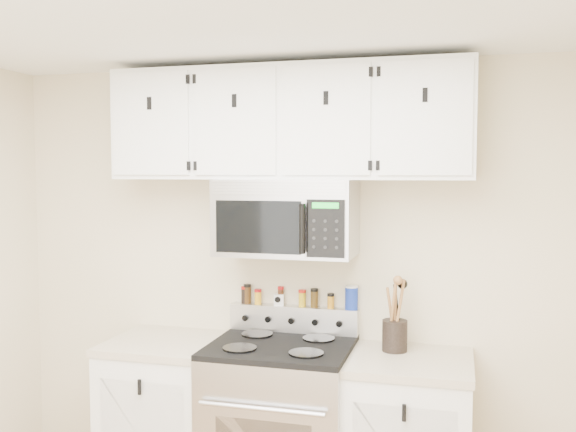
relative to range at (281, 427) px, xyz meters
The scene contains 15 objects.
back_wall 0.83m from the range, 90.00° to the left, with size 3.50×0.01×2.50m, color beige.
range is the anchor object (origin of this frame).
base_cabinet_left 0.69m from the range, behind, with size 0.64×0.62×0.92m.
microwave 1.15m from the range, 89.77° to the left, with size 0.76×0.44×0.42m.
upper_cabinets 1.67m from the range, 90.00° to the left, with size 2.00×0.35×0.62m.
utensil_crock 0.81m from the range, 12.27° to the left, with size 0.13×0.13×0.39m.
kitchen_timer 0.71m from the range, 107.70° to the left, with size 0.06×0.05×0.07m, color white.
salt_canister 0.81m from the range, 39.70° to the left, with size 0.07×0.07×0.14m.
spice_jar_0 0.78m from the range, 136.94° to the left, with size 0.04×0.04×0.10m.
spice_jar_1 0.78m from the range, 135.22° to the left, with size 0.04×0.04×0.12m.
spice_jar_2 0.75m from the range, 127.71° to the left, with size 0.04×0.04×0.09m.
spice_jar_3 0.73m from the range, 105.48° to the left, with size 0.04×0.04×0.11m.
spice_jar_4 0.72m from the range, 79.79° to the left, with size 0.04×0.04×0.10m.
spice_jar_5 0.74m from the range, 66.37° to the left, with size 0.05×0.05×0.11m.
spice_jar_6 0.75m from the range, 52.08° to the left, with size 0.04×0.04×0.09m.
Camera 1 is at (0.93, -1.86, 1.89)m, focal length 40.00 mm.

